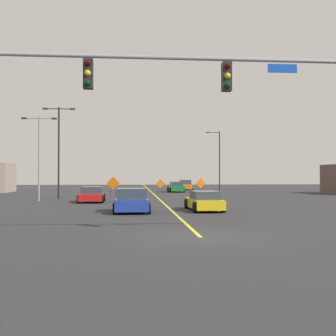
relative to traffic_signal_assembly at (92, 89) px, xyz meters
The scene contains 14 objects.
ground 6.58m from the traffic_signal_assembly, ahead, with size 163.49×163.49×0.00m, color #2D2D30.
road_centre_stripe 45.90m from the traffic_signal_assembly, 85.10° to the left, with size 0.16×90.83×0.01m.
traffic_signal_assembly is the anchor object (origin of this frame).
street_lamp_far_right 47.98m from the traffic_signal_assembly, 72.99° to the left, with size 2.06×0.24×8.65m.
street_lamp_near_right 23.03m from the traffic_signal_assembly, 106.75° to the left, with size 3.00×0.24×7.29m.
street_lamp_mid_right 25.22m from the traffic_signal_assembly, 102.39° to the left, with size 2.95×0.24×8.55m.
construction_sign_left_lane 37.45m from the traffic_signal_assembly, 74.82° to the left, with size 1.27×0.34×1.87m.
construction_sign_median_far 36.41m from the traffic_signal_assembly, 82.40° to the left, with size 1.11×0.11×1.75m.
construction_sign_left_shoulder 28.67m from the traffic_signal_assembly, 91.13° to the left, with size 1.36×0.21×2.09m.
car_yellow_near 13.64m from the traffic_signal_assembly, 62.27° to the left, with size 2.07×4.59×1.23m.
car_red_distant 20.82m from the traffic_signal_assembly, 95.45° to the left, with size 2.16×4.00×1.27m.
car_orange_mid 48.58m from the traffic_signal_assembly, 78.97° to the left, with size 2.12×4.02×1.49m.
car_blue_passing 11.57m from the traffic_signal_assembly, 82.63° to the left, with size 2.22×3.88×1.44m.
car_green_approaching 40.50m from the traffic_signal_assembly, 79.87° to the left, with size 2.05×3.97×1.36m.
Camera 1 is at (-2.45, -14.99, 2.26)m, focal length 44.89 mm.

